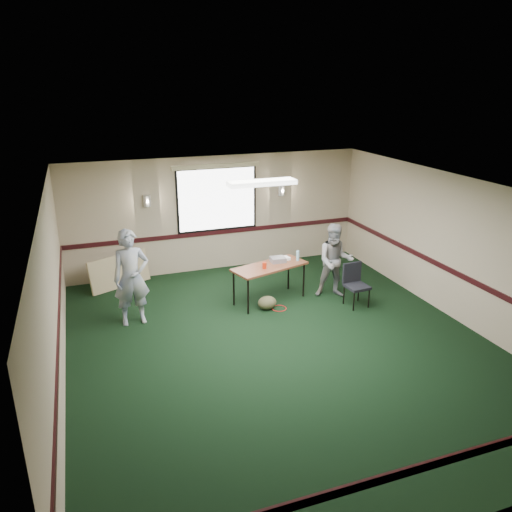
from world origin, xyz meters
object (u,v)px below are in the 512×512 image
object	(u,v)px
person_right	(335,261)
person_left	(131,278)
folding_table	(270,268)
projector	(278,260)
conference_chair	(355,281)

from	to	relation	value
person_right	person_left	bearing A→B (deg)	-162.42
folding_table	projector	xyz separation A→B (m)	(0.24, 0.15, 0.11)
person_left	projector	bearing A→B (deg)	-0.06
conference_chair	person_left	world-z (taller)	person_left
conference_chair	person_right	world-z (taller)	person_right
projector	conference_chair	bearing A→B (deg)	-30.54
projector	person_left	xyz separation A→B (m)	(-2.97, -0.20, 0.08)
conference_chair	folding_table	bearing A→B (deg)	150.73
projector	conference_chair	distance (m)	1.61
folding_table	person_left	bearing A→B (deg)	164.59
conference_chair	person_right	distance (m)	0.61
folding_table	person_right	bearing A→B (deg)	-26.13
projector	person_right	world-z (taller)	person_right
conference_chair	person_right	xyz separation A→B (m)	(-0.19, 0.50, 0.28)
person_right	projector	bearing A→B (deg)	-178.47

